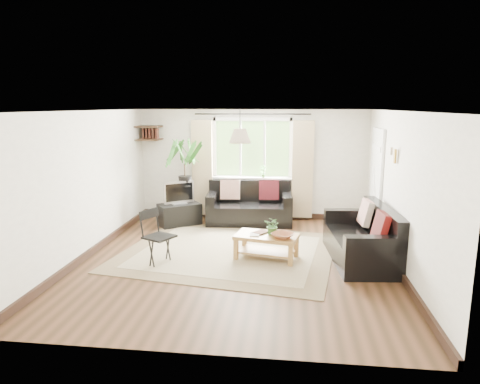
# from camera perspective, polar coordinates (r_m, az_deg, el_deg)

# --- Properties ---
(floor) EXTENTS (5.50, 5.50, 0.00)m
(floor) POSITION_cam_1_polar(r_m,az_deg,el_deg) (7.10, -0.38, -8.98)
(floor) COLOR black
(floor) RESTS_ON ground
(ceiling) EXTENTS (5.50, 5.50, 0.00)m
(ceiling) POSITION_cam_1_polar(r_m,az_deg,el_deg) (6.65, -0.41, 10.77)
(ceiling) COLOR white
(ceiling) RESTS_ON floor
(wall_back) EXTENTS (5.00, 0.02, 2.40)m
(wall_back) POSITION_cam_1_polar(r_m,az_deg,el_deg) (9.48, 1.66, 3.70)
(wall_back) COLOR white
(wall_back) RESTS_ON floor
(wall_front) EXTENTS (5.00, 0.02, 2.40)m
(wall_front) POSITION_cam_1_polar(r_m,az_deg,el_deg) (4.14, -5.12, -6.59)
(wall_front) COLOR white
(wall_front) RESTS_ON floor
(wall_left) EXTENTS (0.02, 5.50, 2.40)m
(wall_left) POSITION_cam_1_polar(r_m,az_deg,el_deg) (7.50, -19.71, 0.96)
(wall_left) COLOR white
(wall_left) RESTS_ON floor
(wall_right) EXTENTS (0.02, 5.50, 2.40)m
(wall_right) POSITION_cam_1_polar(r_m,az_deg,el_deg) (6.93, 20.58, 0.08)
(wall_right) COLOR white
(wall_right) RESTS_ON floor
(rug) EXTENTS (3.92, 3.51, 0.02)m
(rug) POSITION_cam_1_polar(r_m,az_deg,el_deg) (7.45, -1.58, -7.91)
(rug) COLOR beige
(rug) RESTS_ON floor
(window) EXTENTS (2.50, 0.16, 2.16)m
(window) POSITION_cam_1_polar(r_m,az_deg,el_deg) (9.40, 1.65, 5.78)
(window) COLOR white
(window) RESTS_ON wall_back
(door) EXTENTS (0.06, 0.96, 2.06)m
(door) POSITION_cam_1_polar(r_m,az_deg,el_deg) (8.59, 17.65, 1.00)
(door) COLOR silver
(door) RESTS_ON wall_right
(corner_shelf) EXTENTS (0.50, 0.50, 0.34)m
(corner_shelf) POSITION_cam_1_polar(r_m,az_deg,el_deg) (9.63, -12.04, 7.70)
(corner_shelf) COLOR black
(corner_shelf) RESTS_ON wall_back
(pendant_lamp) EXTENTS (0.36, 0.36, 0.54)m
(pendant_lamp) POSITION_cam_1_polar(r_m,az_deg,el_deg) (7.06, -0.00, 7.97)
(pendant_lamp) COLOR beige
(pendant_lamp) RESTS_ON ceiling
(wall_sconce) EXTENTS (0.12, 0.12, 0.28)m
(wall_sconce) POSITION_cam_1_polar(r_m,az_deg,el_deg) (7.13, 19.77, 4.83)
(wall_sconce) COLOR beige
(wall_sconce) RESTS_ON wall_right
(sofa_back) EXTENTS (1.84, 1.02, 0.84)m
(sofa_back) POSITION_cam_1_polar(r_m,az_deg,el_deg) (9.12, 1.24, -1.59)
(sofa_back) COLOR black
(sofa_back) RESTS_ON floor
(sofa_right) EXTENTS (1.87, 1.07, 0.84)m
(sofa_right) POSITION_cam_1_polar(r_m,az_deg,el_deg) (7.20, 15.82, -5.58)
(sofa_right) COLOR black
(sofa_right) RESTS_ON floor
(coffee_table) EXTENTS (1.10, 0.75, 0.41)m
(coffee_table) POSITION_cam_1_polar(r_m,az_deg,el_deg) (7.08, 3.55, -7.30)
(coffee_table) COLOR brown
(coffee_table) RESTS_ON floor
(table_plant) EXTENTS (0.34, 0.33, 0.30)m
(table_plant) POSITION_cam_1_polar(r_m,az_deg,el_deg) (7.00, 4.41, -4.50)
(table_plant) COLOR #315E25
(table_plant) RESTS_ON coffee_table
(bowl) EXTENTS (0.46, 0.46, 0.08)m
(bowl) POSITION_cam_1_polar(r_m,az_deg,el_deg) (6.85, 5.74, -5.80)
(bowl) COLOR brown
(bowl) RESTS_ON coffee_table
(book_a) EXTENTS (0.16, 0.21, 0.02)m
(book_a) POSITION_cam_1_polar(r_m,az_deg,el_deg) (7.00, 1.34, -5.66)
(book_a) COLOR silver
(book_a) RESTS_ON coffee_table
(book_b) EXTENTS (0.29, 0.30, 0.02)m
(book_b) POSITION_cam_1_polar(r_m,az_deg,el_deg) (7.17, 2.25, -5.23)
(book_b) COLOR #542F21
(book_b) RESTS_ON coffee_table
(tv_stand) EXTENTS (0.97, 0.88, 0.46)m
(tv_stand) POSITION_cam_1_polar(r_m,az_deg,el_deg) (9.10, -8.07, -2.97)
(tv_stand) COLOR black
(tv_stand) RESTS_ON floor
(tv) EXTENTS (0.66, 0.55, 0.50)m
(tv) POSITION_cam_1_polar(r_m,az_deg,el_deg) (9.00, -8.15, -0.03)
(tv) COLOR #A5A5AA
(tv) RESTS_ON tv_stand
(palm_stand) EXTENTS (0.76, 0.76, 1.80)m
(palm_stand) POSITION_cam_1_polar(r_m,az_deg,el_deg) (9.12, -7.34, 1.39)
(palm_stand) COLOR black
(palm_stand) RESTS_ON floor
(folding_chair) EXTENTS (0.60, 0.60, 0.87)m
(folding_chair) POSITION_cam_1_polar(r_m,az_deg,el_deg) (6.89, -10.70, -6.02)
(folding_chair) COLOR black
(folding_chair) RESTS_ON floor
(sill_plant) EXTENTS (0.14, 0.10, 0.27)m
(sill_plant) POSITION_cam_1_polar(r_m,az_deg,el_deg) (9.36, 3.12, 2.75)
(sill_plant) COLOR #2D6023
(sill_plant) RESTS_ON window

